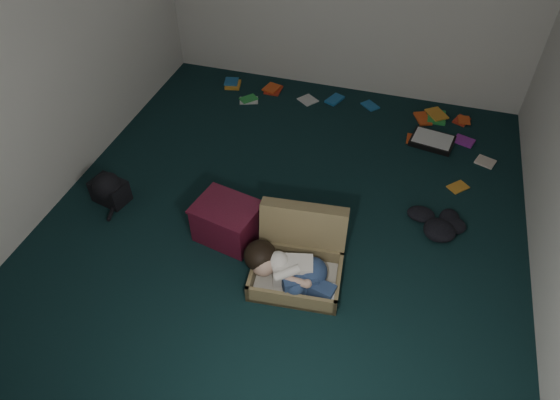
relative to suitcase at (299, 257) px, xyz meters
The scene contains 10 objects.
floor 0.59m from the suitcase, 117.13° to the left, with size 4.50×4.50×0.00m, color black.
wall_front 2.11m from the suitcase, 98.46° to the right, with size 4.50×4.50×0.00m, color silver.
wall_left 2.59m from the suitcase, 167.37° to the left, with size 4.50×4.50×0.00m, color silver.
suitcase is the anchor object (origin of this frame).
person 0.18m from the suitcase, 99.53° to the right, with size 0.74×0.35×0.31m.
maroon_bin 0.67m from the suitcase, 165.43° to the left, with size 0.57×0.48×0.34m.
backpack 1.83m from the suitcase, behind, with size 0.38×0.30×0.23m, color black, non-canonical shape.
clothing_pile 1.26m from the suitcase, 37.83° to the left, with size 0.40×0.33×0.13m, color black, non-canonical shape.
paper_tray 2.15m from the suitcase, 66.03° to the left, with size 0.46×0.38×0.06m.
book_scatter 2.23m from the suitcase, 83.99° to the left, with size 3.06×1.37×0.02m.
Camera 1 is at (0.83, -2.90, 3.09)m, focal length 32.00 mm.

